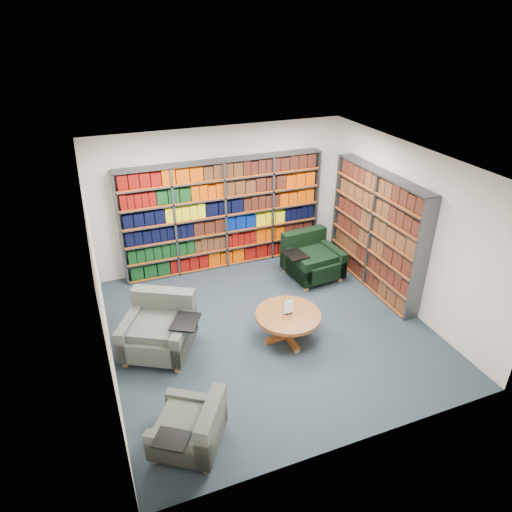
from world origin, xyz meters
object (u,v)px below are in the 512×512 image
object	(u,v)px
chair_teal_left	(160,329)
coffee_table	(288,319)
chair_green_right	(310,259)
chair_teal_front	(194,429)

from	to	relation	value
chair_teal_left	coffee_table	world-z (taller)	chair_teal_left
chair_green_right	coffee_table	xyz separation A→B (m)	(-1.26, -1.69, 0.04)
chair_teal_left	chair_green_right	size ratio (longest dim) A/B	1.14
chair_green_right	coffee_table	distance (m)	2.11
chair_teal_front	coffee_table	bearing A→B (deg)	37.73
chair_teal_left	coffee_table	xyz separation A→B (m)	(1.91, -0.51, 0.03)
chair_teal_left	coffee_table	bearing A→B (deg)	-15.07
chair_teal_left	chair_green_right	world-z (taller)	chair_teal_left
coffee_table	chair_green_right	bearing A→B (deg)	53.15
chair_green_right	coffee_table	bearing A→B (deg)	-126.85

